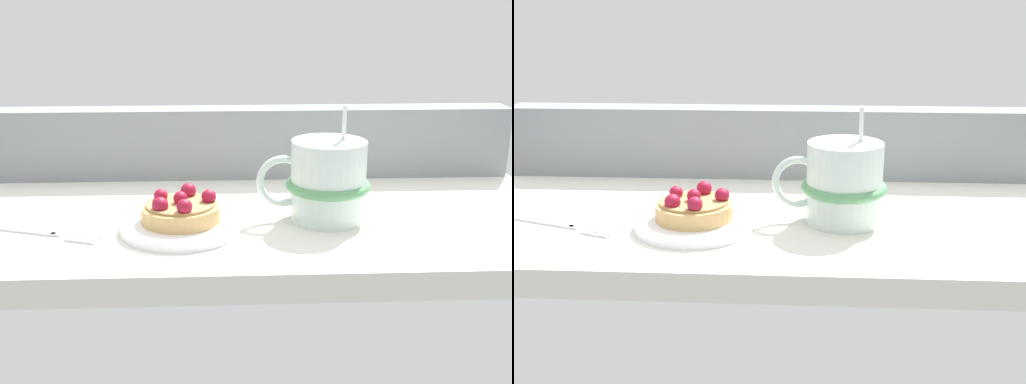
% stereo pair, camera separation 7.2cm
% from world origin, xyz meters
% --- Properties ---
extents(ground_plane, '(0.76, 0.37, 0.03)m').
position_xyz_m(ground_plane, '(0.00, 0.00, -0.02)').
color(ground_plane, silver).
extents(window_rail_back, '(0.75, 0.05, 0.10)m').
position_xyz_m(window_rail_back, '(0.00, 0.16, 0.05)').
color(window_rail_back, gray).
rests_on(window_rail_back, ground_plane).
extents(dessert_plate, '(0.13, 0.13, 0.01)m').
position_xyz_m(dessert_plate, '(-0.08, -0.06, 0.01)').
color(dessert_plate, white).
rests_on(dessert_plate, ground_plane).
extents(raspberry_tart, '(0.09, 0.09, 0.04)m').
position_xyz_m(raspberry_tart, '(-0.08, -0.06, 0.02)').
color(raspberry_tart, tan).
rests_on(raspberry_tart, dessert_plate).
extents(coffee_mug, '(0.13, 0.10, 0.13)m').
position_xyz_m(coffee_mug, '(0.09, -0.03, 0.05)').
color(coffee_mug, silver).
rests_on(coffee_mug, ground_plane).
extents(dessert_fork, '(0.17, 0.07, 0.01)m').
position_xyz_m(dessert_fork, '(-0.24, -0.06, 0.00)').
color(dessert_fork, silver).
rests_on(dessert_fork, ground_plane).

